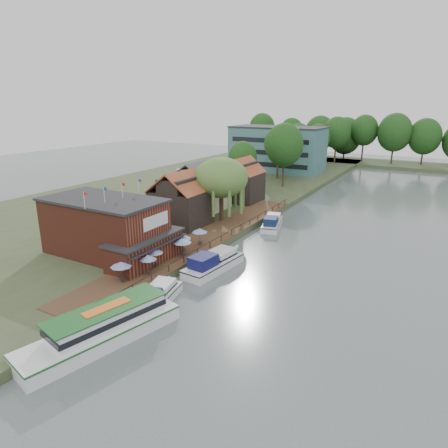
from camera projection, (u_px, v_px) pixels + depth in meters
The scene contains 27 objects.
ground at pixel (217, 284), 45.18m from camera, with size 260.00×260.00×0.00m, color #4F5C5B.
land_bank at pixel (182, 193), 88.31m from camera, with size 50.00×140.00×1.00m, color #384728.
quay_deck at pixel (205, 239), 56.97m from camera, with size 6.00×50.00×0.10m, color #47301E.
quay_rail at pixel (223, 238), 55.97m from camera, with size 0.20×49.00×1.00m, color black, non-canonical shape.
pub at pixel (116, 229), 49.63m from camera, with size 20.00×11.00×7.30m, color maroon, non-canonical shape.
hotel_block at pixel (277, 149), 111.60m from camera, with size 25.40×12.40×12.30m, color #38666B, non-canonical shape.
cottage_a at pixel (180, 199), 62.37m from camera, with size 8.60×7.60×8.50m, color black, non-canonical shape.
cottage_b at pixel (199, 186), 72.10m from camera, with size 9.60×8.60×8.50m, color beige, non-canonical shape.
cottage_c at pixel (242, 180), 77.66m from camera, with size 7.60×7.60×8.50m, color black, non-canonical shape.
willow at pixel (221, 190), 64.10m from camera, with size 8.60×8.60×10.43m, color #476B2D, non-canonical shape.
umbrella_0 at pixel (122, 272), 42.73m from camera, with size 2.29×2.29×2.38m, color navy, non-canonical shape.
umbrella_1 at pixel (148, 265), 44.64m from camera, with size 1.97×1.97×2.38m, color navy, non-canonical shape.
umbrella_2 at pixel (154, 258), 46.60m from camera, with size 2.15×2.15×2.38m, color navy, non-canonical shape.
umbrella_3 at pixel (182, 247), 49.96m from camera, with size 2.41×2.41×2.38m, color #19488E, non-canonical shape.
umbrella_4 at pixel (183, 243), 51.41m from camera, with size 2.24×2.24×2.38m, color navy, non-canonical shape.
umbrella_5 at pixel (200, 237), 53.91m from camera, with size 2.14×2.14×2.38m, color #1C449B, non-canonical shape.
cruiser_0 at pixel (156, 295), 40.27m from camera, with size 2.95×9.14×2.19m, color white, non-canonical shape.
cruiser_1 at pixel (213, 260), 48.51m from camera, with size 3.37×10.42×2.55m, color silver, non-canonical shape.
cruiser_2 at pixel (272, 221), 65.21m from camera, with size 2.96×9.18×2.20m, color silver, non-canonical shape.
tour_boat at pixel (101, 326), 33.82m from camera, with size 4.04×14.34×3.13m, color silver, non-canonical shape.
swan at pixel (119, 316), 37.94m from camera, with size 0.44×0.44×0.44m, color white.
bank_tree_0 at pixel (243, 166), 86.12m from camera, with size 6.10×6.10×10.80m, color #143811, non-canonical shape.
bank_tree_1 at pixel (284, 155), 90.08m from camera, with size 8.49×8.49×14.36m, color #143811, non-canonical shape.
bank_tree_2 at pixel (278, 153), 100.23m from camera, with size 7.20×7.20×12.87m, color #143811, non-canonical shape.
bank_tree_3 at pixel (298, 145), 117.22m from camera, with size 7.48×7.48×12.88m, color #143811, non-canonical shape.
bank_tree_4 at pixel (317, 145), 120.79m from camera, with size 7.30×7.30×12.51m, color #143811, non-canonical shape.
bank_tree_5 at pixel (336, 140), 126.02m from camera, with size 8.67×8.67×14.43m, color #143811, non-canonical shape.
Camera 1 is at (21.11, -35.38, 19.77)m, focal length 32.00 mm.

